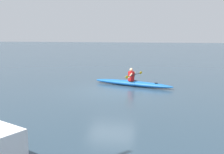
{
  "coord_description": "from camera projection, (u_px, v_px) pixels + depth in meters",
  "views": [
    {
      "loc": [
        -2.89,
        14.16,
        3.12
      ],
      "look_at": [
        -0.49,
        2.31,
        1.17
      ],
      "focal_mm": 43.62,
      "sensor_mm": 36.0,
      "label": 1
    }
  ],
  "objects": [
    {
      "name": "kayak",
      "position": [
        132.0,
        83.0,
        16.27
      ],
      "size": [
        5.02,
        2.13,
        0.32
      ],
      "color": "#1959A5",
      "rests_on": "ground"
    },
    {
      "name": "ground_plane",
      "position": [
        112.0,
        91.0,
        14.76
      ],
      "size": [
        160.0,
        160.0,
        0.0
      ],
      "primitive_type": "plane",
      "color": "#283D4C"
    },
    {
      "name": "kayaker",
      "position": [
        131.0,
        75.0,
        16.22
      ],
      "size": [
        0.76,
        2.28,
        0.76
      ],
      "color": "red",
      "rests_on": "kayak"
    }
  ]
}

